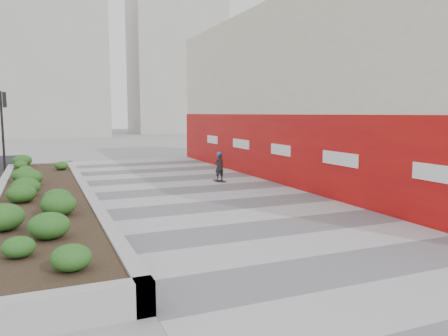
# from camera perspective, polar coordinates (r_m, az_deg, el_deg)

# --- Properties ---
(ground) EXTENTS (160.00, 160.00, 0.00)m
(ground) POSITION_cam_1_polar(r_m,az_deg,el_deg) (10.29, 10.75, -10.19)
(ground) COLOR gray
(ground) RESTS_ON ground
(walkway) EXTENTS (8.00, 36.00, 0.01)m
(walkway) POSITION_cam_1_polar(r_m,az_deg,el_deg) (12.80, 3.27, -6.60)
(walkway) COLOR #A8A8AD
(walkway) RESTS_ON ground
(building) EXTENTS (6.04, 24.08, 8.00)m
(building) POSITION_cam_1_polar(r_m,az_deg,el_deg) (21.21, 13.37, 9.48)
(building) COLOR beige
(building) RESTS_ON ground
(planter) EXTENTS (3.00, 18.00, 0.90)m
(planter) POSITION_cam_1_polar(r_m,az_deg,el_deg) (15.38, -22.58, -3.23)
(planter) COLOR #9E9EA0
(planter) RESTS_ON ground
(traffic_signal_near) EXTENTS (0.33, 0.28, 4.20)m
(traffic_signal_near) POSITION_cam_1_polar(r_m,az_deg,el_deg) (25.72, -26.87, 5.75)
(traffic_signal_near) COLOR black
(traffic_signal_near) RESTS_ON ground
(distant_bldg_north_l) EXTENTS (16.00, 12.00, 20.00)m
(distant_bldg_north_l) POSITION_cam_1_polar(r_m,az_deg,el_deg) (63.54, -22.86, 12.88)
(distant_bldg_north_l) COLOR #ADAAA3
(distant_bldg_north_l) RESTS_ON ground
(distant_bldg_north_r) EXTENTS (14.00, 10.00, 24.00)m
(distant_bldg_north_r) POSITION_cam_1_polar(r_m,az_deg,el_deg) (71.73, -6.25, 14.28)
(distant_bldg_north_r) COLOR #ADAAA3
(distant_bldg_north_r) RESTS_ON ground
(manhole_cover) EXTENTS (0.44, 0.44, 0.01)m
(manhole_cover) POSITION_cam_1_polar(r_m,az_deg,el_deg) (13.02, 5.26, -6.39)
(manhole_cover) COLOR #595654
(manhole_cover) RESTS_ON ground
(skateboarder) EXTENTS (0.48, 0.74, 1.36)m
(skateboarder) POSITION_cam_1_polar(r_m,az_deg,el_deg) (19.38, -0.61, 0.18)
(skateboarder) COLOR beige
(skateboarder) RESTS_ON ground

